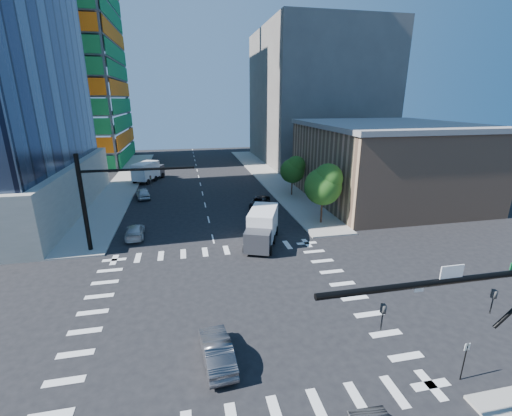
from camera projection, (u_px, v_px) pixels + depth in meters
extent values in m
plane|color=black|center=(228.00, 305.00, 23.69)|extent=(160.00, 160.00, 0.00)
cube|color=silver|center=(228.00, 305.00, 23.69)|extent=(20.00, 20.00, 0.01)
cube|color=gray|center=(267.00, 176.00, 63.41)|extent=(5.00, 60.00, 0.15)
cube|color=gray|center=(125.00, 182.00, 58.51)|extent=(5.00, 60.00, 0.15)
cube|color=#18853E|center=(116.00, 44.00, 71.12)|extent=(0.12, 24.00, 49.00)
cube|color=orange|center=(22.00, 30.00, 56.91)|extent=(24.00, 0.12, 49.00)
cube|color=#9F775C|center=(385.00, 164.00, 47.58)|extent=(20.00, 22.00, 10.00)
cube|color=gray|center=(390.00, 125.00, 45.97)|extent=(20.50, 22.50, 0.60)
cube|color=#5C5653|center=(315.00, 97.00, 76.00)|extent=(24.00, 30.00, 28.00)
cylinder|color=black|center=(450.00, 281.00, 11.95)|extent=(10.00, 0.24, 0.24)
imported|color=black|center=(492.00, 302.00, 12.68)|extent=(0.16, 0.20, 1.00)
imported|color=black|center=(382.00, 317.00, 11.79)|extent=(0.16, 0.20, 1.00)
cube|color=white|center=(452.00, 272.00, 11.84)|extent=(0.90, 0.04, 0.50)
cylinder|color=black|center=(83.00, 203.00, 30.75)|extent=(0.40, 0.40, 9.00)
cylinder|color=black|center=(138.00, 169.00, 30.85)|extent=(10.00, 0.24, 0.24)
imported|color=black|center=(151.00, 181.00, 31.38)|extent=(0.16, 0.20, 1.00)
cylinder|color=#382316|center=(321.00, 213.00, 38.80)|extent=(0.20, 0.20, 2.27)
sphere|color=#175015|center=(323.00, 186.00, 37.86)|extent=(4.16, 4.16, 4.16)
sphere|color=#3C6D24|center=(328.00, 178.00, 37.36)|extent=(3.25, 3.25, 3.25)
cylinder|color=#382316|center=(292.00, 188.00, 50.10)|extent=(0.20, 0.20, 1.92)
sphere|color=#175015|center=(292.00, 171.00, 49.31)|extent=(3.52, 3.52, 3.52)
sphere|color=#3C6D24|center=(296.00, 165.00, 48.85)|extent=(2.75, 2.75, 2.75)
cylinder|color=black|center=(464.00, 362.00, 17.06)|extent=(0.06, 0.06, 2.20)
cube|color=silver|center=(467.00, 347.00, 16.79)|extent=(0.30, 0.03, 0.40)
imported|color=black|center=(260.00, 202.00, 44.96)|extent=(3.86, 5.30, 1.34)
imported|color=silver|center=(135.00, 231.00, 35.16)|extent=(2.05, 4.52, 1.28)
imported|color=#B9BDC2|center=(143.00, 193.00, 49.04)|extent=(2.60, 4.66, 1.50)
imported|color=#49494E|center=(217.00, 350.00, 18.40)|extent=(1.83, 4.39, 1.41)
cube|color=silver|center=(262.00, 226.00, 33.10)|extent=(4.13, 5.63, 2.64)
cube|color=#393A40|center=(261.00, 232.00, 33.30)|extent=(2.85, 2.56, 1.93)
cube|color=silver|center=(149.00, 169.00, 59.19)|extent=(4.46, 5.80, 2.72)
cube|color=#393A40|center=(149.00, 173.00, 59.40)|extent=(2.97, 2.71, 1.99)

